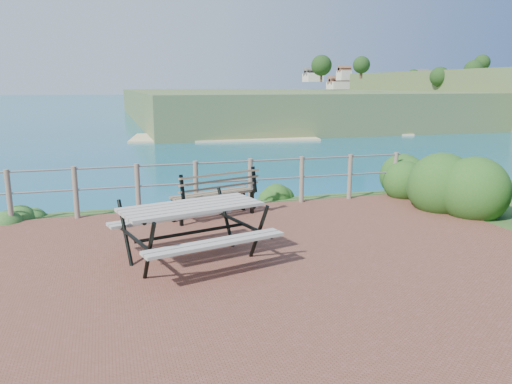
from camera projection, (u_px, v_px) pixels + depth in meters
ground at (238, 266)px, 7.06m from camera, size 10.00×7.00×0.12m
ocean at (107, 91)px, 194.23m from camera, size 1200.00×1200.00×0.00m
safety_railing at (196, 183)px, 10.08m from camera, size 9.40×0.10×1.00m
distant_bay at (472, 93)px, 245.93m from camera, size 290.00×232.36×24.00m
picnic_table at (192, 227)px, 7.12m from camera, size 2.10×1.66×0.83m
park_bench at (214, 187)px, 9.46m from camera, size 1.73×0.93×0.95m
shrub_right_front at (465, 210)px, 10.23m from camera, size 1.53×1.53×2.16m
shrub_right_edge at (408, 195)px, 11.66m from camera, size 1.15×1.15×1.64m
shrub_lip_west at (21, 219)px, 9.54m from camera, size 0.69×0.69×0.40m
shrub_lip_east at (273, 198)px, 11.34m from camera, size 0.78×0.78×0.52m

